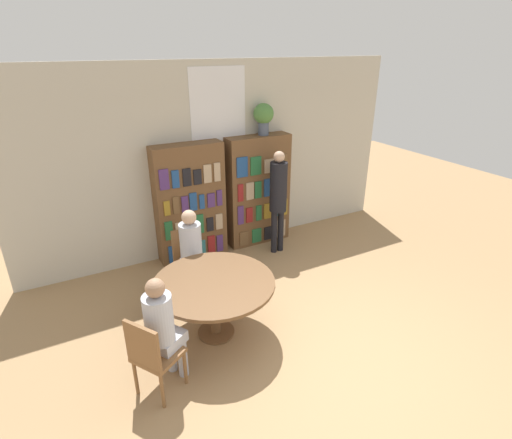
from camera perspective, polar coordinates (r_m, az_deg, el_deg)
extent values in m
plane|color=#9E7A51|center=(4.74, 12.30, -19.30)|extent=(16.00, 16.00, 0.00)
cube|color=beige|center=(6.48, -5.26, 8.56)|extent=(6.40, 0.06, 3.00)
cube|color=white|center=(6.28, -5.42, 15.99)|extent=(0.90, 0.01, 1.10)
cube|color=brown|center=(6.29, -9.40, 2.35)|extent=(1.08, 0.32, 1.86)
cube|color=navy|center=(6.34, -11.91, -4.92)|extent=(0.10, 0.02, 0.29)
cube|color=#4C2D6B|center=(6.37, -10.62, -4.48)|extent=(0.12, 0.02, 0.32)
cube|color=#2D707A|center=(6.43, -9.15, -4.41)|extent=(0.13, 0.02, 0.26)
cube|color=#2D707A|center=(6.47, -7.79, -4.07)|extent=(0.14, 0.02, 0.27)
cube|color=maroon|center=(6.51, -6.38, -3.57)|extent=(0.12, 0.02, 0.31)
cube|color=#4C2D6B|center=(6.57, -5.19, -3.39)|extent=(0.11, 0.02, 0.29)
cube|color=#236638|center=(6.15, -12.33, -1.59)|extent=(0.12, 0.02, 0.30)
cube|color=tan|center=(6.20, -10.83, -1.49)|extent=(0.13, 0.02, 0.25)
cube|color=#4C2D6B|center=(6.24, -9.39, -1.09)|extent=(0.13, 0.02, 0.27)
cube|color=#236638|center=(6.28, -8.04, -0.63)|extent=(0.13, 0.02, 0.31)
cube|color=black|center=(6.35, -6.58, -0.69)|extent=(0.11, 0.02, 0.23)
cube|color=tan|center=(6.40, -5.30, -0.28)|extent=(0.11, 0.02, 0.26)
cube|color=olive|center=(6.01, -12.60, 1.56)|extent=(0.09, 0.02, 0.22)
cube|color=brown|center=(6.03, -11.36, 2.00)|extent=(0.09, 0.02, 0.27)
cube|color=#4C2D6B|center=(6.07, -10.11, 2.16)|extent=(0.10, 0.02, 0.25)
cube|color=navy|center=(6.11, -8.96, 2.52)|extent=(0.11, 0.02, 0.28)
cube|color=navy|center=(6.16, -7.74, 2.53)|extent=(0.08, 0.02, 0.23)
cube|color=#4C2D6B|center=(6.21, -6.43, 2.75)|extent=(0.12, 0.02, 0.22)
cube|color=#4C2D6B|center=(6.25, -5.25, 3.10)|extent=(0.09, 0.02, 0.25)
cube|color=#4C2D6B|center=(5.86, -13.01, 5.57)|extent=(0.14, 0.02, 0.30)
cube|color=navy|center=(5.91, -11.43, 5.67)|extent=(0.11, 0.02, 0.26)
cube|color=black|center=(5.96, -9.85, 5.94)|extent=(0.13, 0.02, 0.27)
cube|color=black|center=(6.01, -8.36, 6.02)|extent=(0.12, 0.02, 0.23)
cube|color=tan|center=(6.06, -6.95, 6.50)|extent=(0.12, 0.02, 0.28)
cube|color=tan|center=(6.11, -5.58, 6.76)|extent=(0.10, 0.02, 0.29)
cube|color=brown|center=(6.74, 0.28, 4.16)|extent=(1.08, 0.32, 1.86)
cube|color=brown|center=(6.74, -1.72, -2.73)|extent=(0.16, 0.02, 0.25)
cube|color=#236638|center=(6.84, 0.10, -2.30)|extent=(0.17, 0.02, 0.25)
cube|color=black|center=(6.95, 1.90, -1.92)|extent=(0.19, 0.02, 0.24)
cube|color=tan|center=(7.05, 3.56, -1.24)|extent=(0.17, 0.02, 0.31)
cube|color=#4C2D6B|center=(6.53, -2.20, 0.61)|extent=(0.10, 0.02, 0.32)
cube|color=maroon|center=(6.61, -0.96, 0.63)|extent=(0.12, 0.02, 0.26)
cube|color=#236638|center=(6.68, 0.38, 0.95)|extent=(0.10, 0.02, 0.27)
cube|color=olive|center=(6.76, 1.63, 1.22)|extent=(0.13, 0.02, 0.27)
cube|color=#2D707A|center=(6.83, 2.78, 1.57)|extent=(0.13, 0.02, 0.30)
cube|color=olive|center=(6.91, 3.97, 1.78)|extent=(0.14, 0.02, 0.29)
cube|color=maroon|center=(6.39, -2.22, 3.82)|extent=(0.09, 0.02, 0.29)
cube|color=tan|center=(6.46, -0.88, 4.07)|extent=(0.14, 0.02, 0.29)
cube|color=#236638|center=(6.53, 0.29, 4.26)|extent=(0.12, 0.02, 0.28)
cube|color=navy|center=(6.61, 1.65, 4.57)|extent=(0.13, 0.02, 0.30)
cube|color=tan|center=(6.69, 2.79, 4.57)|extent=(0.14, 0.02, 0.25)
cube|color=tan|center=(6.77, 4.01, 4.90)|extent=(0.11, 0.02, 0.28)
cube|color=navy|center=(6.27, -1.99, 7.47)|extent=(0.19, 0.02, 0.32)
cube|color=#236638|center=(6.38, -0.03, 7.66)|extent=(0.19, 0.02, 0.30)
cube|color=tan|center=(6.51, 1.90, 7.65)|extent=(0.18, 0.02, 0.23)
cube|color=brown|center=(6.63, 3.89, 8.13)|extent=(0.14, 0.02, 0.27)
cylinder|color=#475166|center=(6.51, 1.07, 12.87)|extent=(0.17, 0.17, 0.21)
sphere|color=#4C7F3D|center=(6.47, 1.09, 14.89)|extent=(0.32, 0.32, 0.32)
cylinder|color=brown|center=(5.02, -5.70, -15.69)|extent=(0.44, 0.44, 0.03)
cylinder|color=brown|center=(4.81, -5.87, -12.51)|extent=(0.12, 0.12, 0.66)
cylinder|color=brown|center=(4.61, -6.06, -9.00)|extent=(1.40, 1.40, 0.04)
cube|color=brown|center=(4.20, -13.76, -18.25)|extent=(0.55, 0.55, 0.04)
cube|color=brown|center=(3.95, -15.93, -17.01)|extent=(0.25, 0.36, 0.45)
cylinder|color=brown|center=(4.53, -13.64, -18.38)|extent=(0.04, 0.04, 0.41)
cylinder|color=brown|center=(4.35, -10.10, -20.09)|extent=(0.04, 0.04, 0.41)
cylinder|color=brown|center=(4.36, -16.81, -20.78)|extent=(0.04, 0.04, 0.41)
cylinder|color=brown|center=(4.18, -13.23, -22.73)|extent=(0.04, 0.04, 0.41)
cube|color=brown|center=(5.54, -9.23, -6.45)|extent=(0.42, 0.42, 0.04)
cube|color=brown|center=(5.58, -9.91, -3.42)|extent=(0.40, 0.06, 0.45)
cylinder|color=brown|center=(5.56, -6.88, -8.93)|extent=(0.04, 0.04, 0.41)
cylinder|color=brown|center=(5.49, -10.29, -9.66)|extent=(0.04, 0.04, 0.41)
cylinder|color=brown|center=(5.84, -7.94, -7.26)|extent=(0.04, 0.04, 0.41)
cylinder|color=brown|center=(5.77, -11.19, -7.93)|extent=(0.04, 0.04, 0.41)
cube|color=#B2B7C6|center=(5.38, -8.86, -6.41)|extent=(0.31, 0.34, 0.12)
cylinder|color=#B2B7C6|center=(5.31, -9.32, -3.11)|extent=(0.29, 0.29, 0.50)
sphere|color=tan|center=(5.16, -9.57, 0.31)|extent=(0.19, 0.19, 0.19)
cylinder|color=#B2B7C6|center=(5.46, -7.52, -9.38)|extent=(0.10, 0.10, 0.45)
cylinder|color=#B2B7C6|center=(5.43, -9.14, -9.73)|extent=(0.10, 0.10, 0.45)
cube|color=#B2B7C6|center=(4.22, -12.55, -16.41)|extent=(0.42, 0.41, 0.12)
cylinder|color=#B2B7C6|center=(3.99, -13.72, -13.60)|extent=(0.28, 0.28, 0.50)
sphere|color=#A37A5B|center=(3.79, -14.23, -9.48)|extent=(0.18, 0.18, 0.18)
cylinder|color=#B2B7C6|center=(4.51, -12.01, -18.08)|extent=(0.10, 0.10, 0.45)
cylinder|color=#B2B7C6|center=(4.43, -10.42, -18.82)|extent=(0.10, 0.10, 0.45)
cylinder|color=black|center=(6.56, 2.60, -1.75)|extent=(0.10, 0.10, 0.74)
cylinder|color=black|center=(6.62, 3.52, -1.53)|extent=(0.10, 0.10, 0.74)
cylinder|color=black|center=(6.29, 3.22, 4.66)|extent=(0.27, 0.27, 0.80)
sphere|color=tan|center=(6.15, 3.32, 8.93)|extent=(0.17, 0.17, 0.17)
cylinder|color=black|center=(6.48, 2.70, 7.10)|extent=(0.07, 0.30, 0.07)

